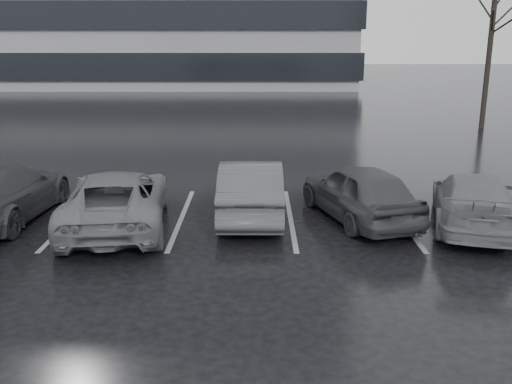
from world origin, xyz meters
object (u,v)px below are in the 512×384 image
object	(u,v)px
car_west_b	(117,199)
car_west_c	(2,193)
tree_north	(491,41)
car_main	(360,192)
car_west_a	(251,188)
car_east	(474,200)

from	to	relation	value
car_west_b	car_west_c	xyz separation A→B (m)	(-3.01, 0.52, 0.02)
car_west_b	car_west_c	distance (m)	3.06
car_west_b	tree_north	xyz separation A→B (m)	(14.66, 15.21, 3.55)
car_west_c	tree_north	distance (m)	23.25
car_main	car_west_a	size ratio (longest dim) A/B	0.95
car_main	car_east	xyz separation A→B (m)	(2.69, -0.52, -0.06)
car_west_b	tree_north	bearing A→B (deg)	-141.13
car_main	tree_north	world-z (taller)	tree_north
car_east	tree_north	xyz separation A→B (m)	(5.98, 15.14, 3.59)
car_west_b	tree_north	size ratio (longest dim) A/B	0.59
car_main	car_west_a	xyz separation A→B (m)	(-2.75, 0.25, 0.01)
car_main	car_west_c	bearing A→B (deg)	-16.72
car_west_b	car_west_c	world-z (taller)	car_west_c
car_west_a	car_west_b	size ratio (longest dim) A/B	0.89
car_east	tree_north	distance (m)	16.67
tree_north	car_west_c	bearing A→B (deg)	-140.28
car_west_a	car_west_c	world-z (taller)	car_west_a
car_west_a	car_east	size ratio (longest dim) A/B	0.98
car_west_a	car_east	xyz separation A→B (m)	(5.44, -0.78, -0.08)
car_east	car_west_b	bearing A→B (deg)	16.13
car_west_b	car_east	bearing A→B (deg)	173.28
car_west_a	tree_north	world-z (taller)	tree_north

